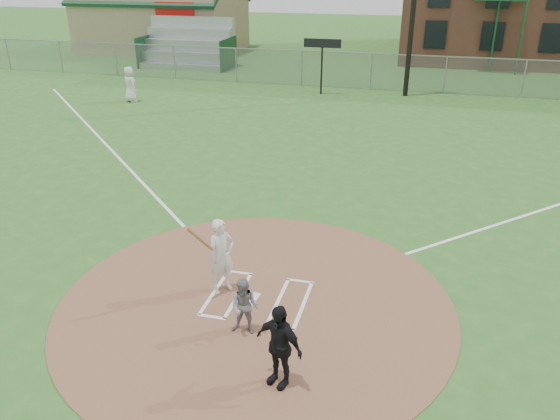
% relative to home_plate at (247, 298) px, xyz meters
% --- Properties ---
extents(ground, '(140.00, 140.00, 0.00)m').
position_rel_home_plate_xyz_m(ground, '(0.23, -0.09, -0.04)').
color(ground, '#2B5F20').
rests_on(ground, ground).
extents(dirt_circle, '(8.40, 8.40, 0.02)m').
position_rel_home_plate_xyz_m(dirt_circle, '(0.23, -0.09, -0.03)').
color(dirt_circle, brown).
rests_on(dirt_circle, ground).
extents(home_plate, '(0.51, 0.51, 0.03)m').
position_rel_home_plate_xyz_m(home_plate, '(0.00, 0.00, 0.00)').
color(home_plate, silver).
rests_on(home_plate, dirt_circle).
extents(foul_line_third, '(17.04, 17.04, 0.01)m').
position_rel_home_plate_xyz_m(foul_line_third, '(-8.77, 8.91, -0.03)').
color(foul_line_third, white).
rests_on(foul_line_third, ground).
extents(catcher, '(0.58, 0.46, 1.18)m').
position_rel_home_plate_xyz_m(catcher, '(0.34, -1.13, 0.57)').
color(catcher, gray).
rests_on(catcher, dirt_circle).
extents(umpire, '(1.00, 0.71, 1.57)m').
position_rel_home_plate_xyz_m(umpire, '(1.33, -2.31, 0.77)').
color(umpire, black).
rests_on(umpire, dirt_circle).
extents(ondeck_player, '(1.03, 0.95, 1.77)m').
position_rel_home_plate_xyz_m(ondeck_player, '(-11.47, 15.87, 0.85)').
color(ondeck_player, silver).
rests_on(ondeck_player, ground).
extents(batters_boxes, '(2.08, 1.88, 0.01)m').
position_rel_home_plate_xyz_m(batters_boxes, '(0.23, 0.06, -0.01)').
color(batters_boxes, white).
rests_on(batters_boxes, dirt_circle).
extents(batter_at_plate, '(0.86, 1.03, 1.78)m').
position_rel_home_plate_xyz_m(batter_at_plate, '(-0.62, 0.19, 0.84)').
color(batter_at_plate, silver).
rests_on(batter_at_plate, dirt_circle).
extents(outfield_fence, '(56.08, 0.08, 2.03)m').
position_rel_home_plate_xyz_m(outfield_fence, '(0.23, 21.91, 0.98)').
color(outfield_fence, slate).
rests_on(outfield_fence, ground).
extents(bleachers, '(6.08, 3.20, 3.20)m').
position_rel_home_plate_xyz_m(bleachers, '(-12.77, 26.11, 1.55)').
color(bleachers, '#B7BABF').
rests_on(bleachers, ground).
extents(clubhouse, '(12.20, 8.71, 6.23)m').
position_rel_home_plate_xyz_m(clubhouse, '(-17.76, 32.91, 2.35)').
color(clubhouse, tan).
rests_on(clubhouse, ground).
extents(scoreboard_sign, '(2.00, 0.10, 2.93)m').
position_rel_home_plate_xyz_m(scoreboard_sign, '(-2.27, 20.11, 2.35)').
color(scoreboard_sign, black).
rests_on(scoreboard_sign, ground).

